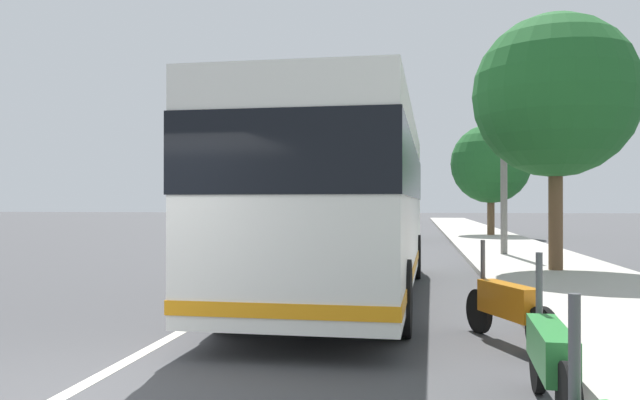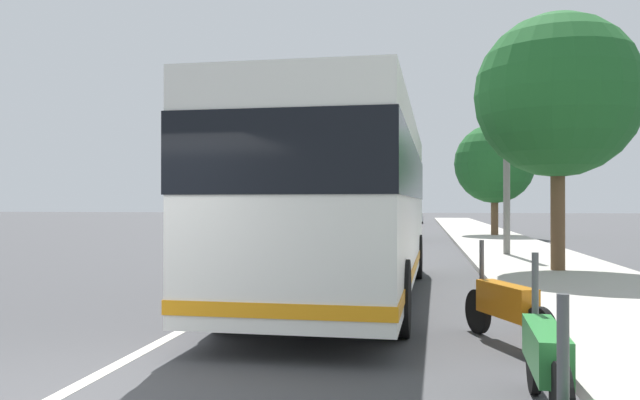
{
  "view_description": "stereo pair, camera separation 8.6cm",
  "coord_description": "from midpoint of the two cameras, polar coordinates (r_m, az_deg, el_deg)",
  "views": [
    {
      "loc": [
        -4.92,
        -3.11,
        1.72
      ],
      "look_at": [
        5.69,
        -1.5,
        1.78
      ],
      "focal_mm": 35.63,
      "sensor_mm": 36.0,
      "label": 1
    },
    {
      "loc": [
        -4.91,
        -3.2,
        1.72
      ],
      "look_at": [
        5.69,
        -1.5,
        1.78
      ],
      "focal_mm": 35.63,
      "sensor_mm": 36.0,
      "label": 2
    }
  ],
  "objects": [
    {
      "name": "car_ahead_same_lane",
      "position": [
        29.0,
        5.98,
        -2.36
      ],
      "size": [
        4.7,
        2.02,
        1.38
      ],
      "rotation": [
        0.0,
        0.0,
        -0.07
      ],
      "color": "black",
      "rests_on": "ground"
    },
    {
      "name": "car_side_street",
      "position": [
        45.64,
        2.49,
        -1.52
      ],
      "size": [
        4.73,
        1.99,
        1.56
      ],
      "rotation": [
        0.0,
        0.0,
        3.16
      ],
      "color": "gold",
      "rests_on": "ground"
    },
    {
      "name": "roadside_tree_far_block",
      "position": [
        32.97,
        15.48,
        3.16
      ],
      "size": [
        3.97,
        3.97,
        5.7
      ],
      "color": "brown",
      "rests_on": "ground"
    },
    {
      "name": "lane_divider_line",
      "position": [
        15.34,
        -2.84,
        -6.72
      ],
      "size": [
        110.0,
        0.16,
        0.01
      ],
      "primitive_type": "cube",
      "color": "silver",
      "rests_on": "ground"
    },
    {
      "name": "motorcycle_nearest_curb",
      "position": [
        5.45,
        20.03,
        -13.39
      ],
      "size": [
        2.27,
        0.31,
        1.28
      ],
      "rotation": [
        0.0,
        0.0,
        -0.06
      ],
      "color": "black",
      "rests_on": "ground"
    },
    {
      "name": "roadside_tree_mid_block",
      "position": [
        16.27,
        20.7,
        8.72
      ],
      "size": [
        3.89,
        3.89,
        6.23
      ],
      "color": "brown",
      "rests_on": "ground"
    },
    {
      "name": "coach_bus",
      "position": [
        11.55,
        2.5,
        0.26
      ],
      "size": [
        10.14,
        2.79,
        3.22
      ],
      "rotation": [
        0.0,
        0.0,
        -0.02
      ],
      "color": "silver",
      "rests_on": "ground"
    },
    {
      "name": "sidewalk_curb",
      "position": [
        15.34,
        21.28,
        -6.45
      ],
      "size": [
        110.0,
        3.6,
        0.14
      ],
      "primitive_type": "cube",
      "color": "#B2ADA3",
      "rests_on": "ground"
    },
    {
      "name": "car_far_distant",
      "position": [
        51.3,
        3.91,
        -1.4
      ],
      "size": [
        4.49,
        1.91,
        1.5
      ],
      "rotation": [
        0.0,
        0.0,
        3.17
      ],
      "color": "gray",
      "rests_on": "ground"
    },
    {
      "name": "motorcycle_by_tree",
      "position": [
        8.13,
        16.65,
        -9.19
      ],
      "size": [
        1.9,
        0.86,
        1.24
      ],
      "rotation": [
        0.0,
        0.0,
        0.4
      ],
      "color": "black",
      "rests_on": "ground"
    },
    {
      "name": "utility_pole",
      "position": [
        20.61,
        16.53,
        4.19
      ],
      "size": [
        0.21,
        0.21,
        6.65
      ],
      "primitive_type": "cylinder",
      "color": "slate",
      "rests_on": "ground"
    },
    {
      "name": "car_behind_bus",
      "position": [
        55.48,
        8.28,
        -1.35
      ],
      "size": [
        4.08,
        1.96,
        1.45
      ],
      "rotation": [
        0.0,
        0.0,
        0.04
      ],
      "color": "silver",
      "rests_on": "ground"
    }
  ]
}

